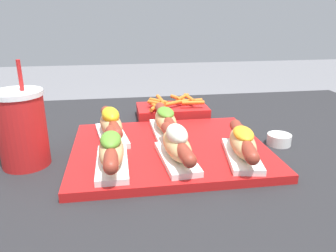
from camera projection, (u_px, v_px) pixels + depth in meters
name	position (u px, v px, depth m)	size (l,w,h in m)	color
serving_tray	(169.00, 149.00, 0.74)	(0.43, 0.35, 0.02)	red
hot_dog_0	(111.00, 150.00, 0.63)	(0.06, 0.20, 0.07)	white
hot_dog_1	(177.00, 145.00, 0.65)	(0.07, 0.20, 0.08)	white
hot_dog_2	(243.00, 143.00, 0.66)	(0.09, 0.20, 0.06)	white
hot_dog_3	(111.00, 124.00, 0.77)	(0.08, 0.20, 0.07)	white
hot_dog_4	(165.00, 120.00, 0.80)	(0.06, 0.20, 0.06)	white
sauce_bowl	(279.00, 139.00, 0.79)	(0.06, 0.06, 0.03)	white
drink_cup	(22.00, 129.00, 0.66)	(0.10, 0.10, 0.22)	red
fries_basket	(172.00, 111.00, 0.99)	(0.21, 0.15, 0.06)	red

